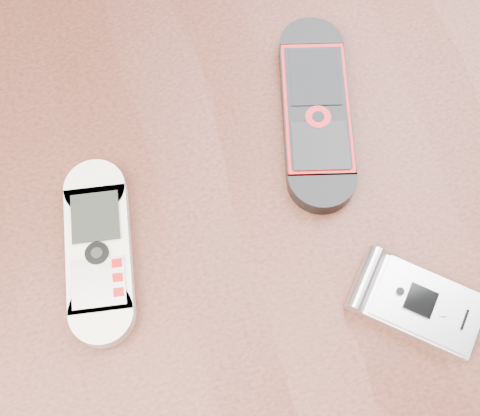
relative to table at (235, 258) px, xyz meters
name	(u,v)px	position (x,y,z in m)	size (l,w,h in m)	color
ground	(237,368)	(0.00, 0.00, -0.64)	(4.00, 4.00, 0.00)	#472B19
table	(235,258)	(0.00, 0.00, 0.00)	(1.20, 0.80, 0.75)	black
nokia_white	(99,250)	(-0.10, 0.00, 0.11)	(0.05, 0.14, 0.02)	silver
nokia_black_red	(316,111)	(0.09, 0.06, 0.11)	(0.05, 0.17, 0.02)	black
motorola_razr	(422,304)	(0.11, -0.10, 0.11)	(0.05, 0.09, 0.01)	silver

